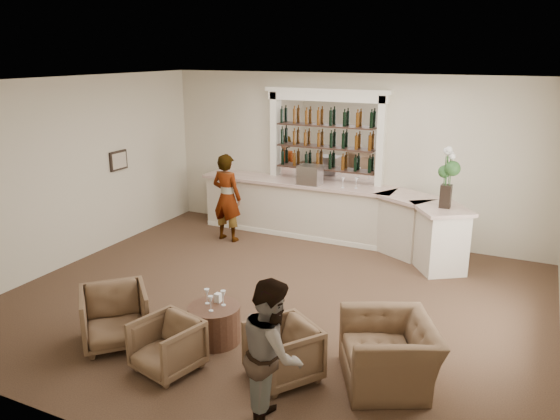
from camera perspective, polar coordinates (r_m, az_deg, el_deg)
The scene contains 19 objects.
ground at distance 8.56m, azimuth -0.69°, elevation -9.40°, with size 8.00×8.00×0.00m, color brown.
room_shell at distance 8.40m, azimuth 2.41°, elevation 6.88°, with size 8.04×7.02×3.32m.
bar_counter at distance 10.99m, azimuth 5.45°, elevation -0.36°, with size 5.72×1.80×1.14m.
back_bar_alcove at distance 11.17m, azimuth 4.76°, elevation 7.59°, with size 2.64×0.25×3.00m.
cocktail_table at distance 7.41m, azimuth -6.86°, elevation -11.69°, with size 0.69×0.69×0.50m, color #503222.
sommelier at distance 10.97m, azimuth -5.57°, elevation 1.30°, with size 0.65×0.42×1.78m, color gray.
guest at distance 5.65m, azimuth -0.80°, elevation -14.72°, with size 0.78×0.61×1.60m, color gray.
armchair_left at distance 7.55m, azimuth -16.89°, elevation -10.61°, with size 0.82×0.84×0.77m, color brown.
armchair_center at distance 6.84m, azimuth -11.71°, elevation -13.72°, with size 0.70×0.72×0.65m, color brown.
armchair_right at distance 6.56m, azimuth 0.30°, elevation -14.62°, with size 0.73×0.75×0.69m, color brown.
armchair_far at distance 6.61m, azimuth 11.31°, elevation -14.41°, with size 1.15×1.01×0.75m, color brown.
espresso_machine at distance 10.91m, azimuth 3.15°, elevation 3.68°, with size 0.44×0.37×0.39m, color silver.
flower_vase at distance 9.59m, azimuth 17.11°, elevation 3.64°, with size 0.28×0.28×1.05m.
wine_glass_bar_left at distance 10.71m, azimuth 7.96°, elevation 2.82°, with size 0.07×0.07×0.21m, color white, non-canonical shape.
wine_glass_bar_right at distance 10.71m, azimuth 6.59°, elevation 2.87°, with size 0.07×0.07×0.21m, color white, non-canonical shape.
wine_glass_tbl_a at distance 7.33m, azimuth -7.64°, elevation -8.94°, with size 0.07×0.07×0.21m, color white, non-canonical shape.
wine_glass_tbl_b at distance 7.26m, azimuth -5.94°, elevation -9.13°, with size 0.07×0.07×0.21m, color white, non-canonical shape.
wine_glass_tbl_c at distance 7.13m, azimuth -7.25°, elevation -9.68°, with size 0.07×0.07×0.21m, color white, non-canonical shape.
napkin_holder at distance 7.38m, azimuth -6.49°, elevation -9.09°, with size 0.08×0.08×0.12m, color silver.
Camera 1 is at (3.42, -6.91, 3.71)m, focal length 35.00 mm.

